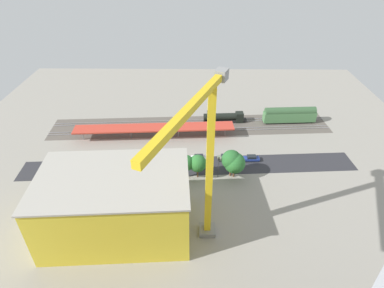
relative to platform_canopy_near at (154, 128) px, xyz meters
name	(u,v)px	position (x,y,z in m)	size (l,w,h in m)	color
ground_plane	(189,161)	(-11.75, 12.99, -3.76)	(155.26, 155.26, 0.00)	gray
rail_bed	(191,126)	(-11.75, -7.64, -3.76)	(97.04, 14.24, 0.01)	#5B544C
street_asphalt	(189,166)	(-11.75, 15.60, -3.76)	(97.04, 9.00, 0.01)	#2D2D33
track_rails	(191,126)	(-11.75, -7.64, -3.58)	(96.85, 13.87, 0.12)	#9E9EA8
platform_canopy_near	(154,128)	(0.00, 0.00, 0.00)	(52.44, 8.61, 4.01)	#C63D2D
locomotive	(226,118)	(-24.33, -10.77, -2.04)	(15.59, 3.42, 4.83)	black
passenger_coach	(290,115)	(-47.01, -10.76, -0.65)	(18.77, 4.18, 5.93)	black
parked_car_0	(251,158)	(-30.26, 12.58, -3.02)	(4.75, 1.91, 1.68)	black
parked_car_1	(225,157)	(-22.55, 12.14, -3.06)	(4.78, 2.29, 1.59)	black
parked_car_2	(199,158)	(-14.57, 12.47, -3.01)	(4.80, 2.03, 1.70)	black
parked_car_3	(173,157)	(-6.85, 12.34, -2.98)	(4.65, 2.05, 1.78)	black
parked_car_4	(148,156)	(0.76, 11.90, -3.04)	(4.45, 1.90, 1.62)	black
parked_car_5	(120,157)	(9.26, 12.44, -3.07)	(4.34, 2.19, 1.53)	black
parked_car_6	(91,157)	(17.75, 12.32, -3.00)	(4.14, 2.05, 1.73)	black
construction_building	(116,205)	(3.78, 39.08, 3.50)	(31.22, 19.46, 14.53)	yellow
construction_roof_slab	(111,178)	(3.78, 39.08, 10.97)	(31.82, 20.06, 0.40)	#ADA89E
tower_crane	(205,160)	(-15.22, 42.67, 18.56)	(12.82, 28.19, 36.90)	gray
box_truck_0	(121,176)	(6.71, 22.52, -2.14)	(8.75, 3.47, 3.26)	black
box_truck_1	(88,177)	(15.50, 22.92, -2.04)	(9.04, 3.41, 3.50)	black
box_truck_2	(135,182)	(2.48, 24.63, -2.15)	(9.66, 3.25, 3.28)	black
street_tree_0	(231,160)	(-23.34, 19.73, 1.64)	(5.49, 5.49, 8.18)	brown
street_tree_1	(198,163)	(-14.17, 20.42, 0.87)	(4.83, 4.83, 7.06)	brown
street_tree_2	(118,161)	(7.39, 20.67, 1.56)	(6.20, 6.20, 8.44)	brown
street_tree_3	(235,163)	(-24.20, 20.15, 0.91)	(5.84, 5.84, 7.60)	brown
street_tree_4	(186,163)	(-10.97, 20.59, 1.10)	(4.43, 4.43, 7.11)	brown
traffic_light	(219,164)	(-19.83, 20.35, 0.62)	(0.50, 0.36, 6.60)	#333333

